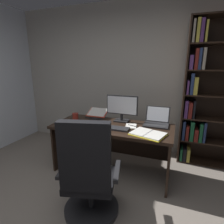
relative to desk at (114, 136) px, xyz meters
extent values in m
cube|color=#B2ADA3|center=(-0.07, 0.94, 0.79)|extent=(5.05, 0.12, 2.66)
cube|color=black|center=(0.00, -0.08, 0.18)|extent=(1.71, 0.72, 0.04)
cube|color=black|center=(-0.82, -0.08, -0.19)|extent=(0.03, 0.66, 0.69)
cube|color=black|center=(0.82, -0.08, -0.19)|extent=(0.03, 0.66, 0.69)
cube|color=black|center=(0.00, 0.26, -0.15)|extent=(1.59, 0.03, 0.48)
cube|color=black|center=(0.93, 0.69, 0.59)|extent=(0.02, 0.34, 2.25)
cube|color=black|center=(1.39, 0.85, 0.59)|extent=(0.93, 0.01, 2.25)
cube|color=black|center=(1.39, 0.69, -0.52)|extent=(0.88, 0.32, 0.02)
cube|color=#195633|center=(0.99, 0.65, -0.41)|extent=(0.04, 0.24, 0.21)
cube|color=black|center=(1.04, 0.64, -0.40)|extent=(0.05, 0.22, 0.22)
cube|color=gold|center=(1.10, 0.65, -0.41)|extent=(0.05, 0.25, 0.21)
cube|color=black|center=(1.39, 0.69, -0.15)|extent=(0.88, 0.32, 0.02)
cube|color=navy|center=(0.99, 0.65, 0.01)|extent=(0.04, 0.25, 0.31)
cube|color=maroon|center=(1.04, 0.64, -0.02)|extent=(0.04, 0.21, 0.23)
cube|color=#195633|center=(1.11, 0.66, 0.02)|extent=(0.05, 0.26, 0.32)
cube|color=maroon|center=(1.17, 0.66, -0.04)|extent=(0.06, 0.25, 0.20)
cube|color=#195633|center=(1.24, 0.65, 0.01)|extent=(0.05, 0.24, 0.29)
cube|color=navy|center=(1.29, 0.64, 0.02)|extent=(0.03, 0.22, 0.32)
cube|color=black|center=(1.39, 0.69, 0.22)|extent=(0.88, 0.32, 0.02)
cube|color=#512D66|center=(0.99, 0.63, 0.36)|extent=(0.05, 0.20, 0.27)
cube|color=maroon|center=(1.05, 0.63, 0.35)|extent=(0.05, 0.19, 0.24)
cube|color=black|center=(1.10, 0.66, 0.37)|extent=(0.03, 0.27, 0.28)
cube|color=black|center=(1.39, 0.69, 0.59)|extent=(0.88, 0.32, 0.02)
cube|color=#512D66|center=(0.98, 0.65, 0.71)|extent=(0.03, 0.24, 0.21)
cube|color=navy|center=(1.03, 0.64, 0.76)|extent=(0.04, 0.21, 0.31)
cube|color=gold|center=(1.09, 0.64, 0.73)|extent=(0.05, 0.22, 0.26)
cube|color=black|center=(1.39, 0.69, 0.96)|extent=(0.88, 0.32, 0.02)
cube|color=#512D66|center=(0.99, 0.63, 1.08)|extent=(0.05, 0.21, 0.20)
cube|color=maroon|center=(1.06, 0.66, 1.12)|extent=(0.04, 0.27, 0.29)
cube|color=navy|center=(1.10, 0.67, 1.12)|extent=(0.04, 0.27, 0.30)
cube|color=gray|center=(1.15, 0.64, 1.12)|extent=(0.04, 0.21, 0.30)
cube|color=black|center=(1.39, 0.69, 1.33)|extent=(0.88, 0.32, 0.02)
cube|color=gray|center=(0.98, 0.64, 1.50)|extent=(0.03, 0.22, 0.31)
cube|color=gold|center=(1.04, 0.66, 1.50)|extent=(0.04, 0.25, 0.32)
cube|color=#512D66|center=(1.09, 0.63, 1.50)|extent=(0.04, 0.20, 0.31)
cube|color=gold|center=(1.14, 0.66, 1.49)|extent=(0.03, 0.26, 0.28)
cylinder|color=#232326|center=(0.06, -0.89, -0.51)|extent=(0.60, 0.60, 0.05)
cylinder|color=#232326|center=(0.06, -0.89, -0.33)|extent=(0.06, 0.06, 0.30)
cube|color=black|center=(0.06, -0.89, -0.15)|extent=(0.60, 0.59, 0.07)
cube|color=black|center=(0.11, -1.08, 0.23)|extent=(0.48, 0.21, 0.68)
cube|color=#232326|center=(-0.21, -0.96, -0.02)|extent=(0.14, 0.38, 0.04)
cube|color=#232326|center=(0.33, -0.82, -0.02)|extent=(0.14, 0.38, 0.04)
cube|color=#232326|center=(0.07, 0.15, 0.21)|extent=(0.22, 0.16, 0.02)
cylinder|color=#232326|center=(0.07, 0.15, 0.26)|extent=(0.04, 0.04, 0.09)
cube|color=#232326|center=(0.07, 0.16, 0.45)|extent=(0.48, 0.02, 0.29)
cube|color=white|center=(0.07, 0.14, 0.45)|extent=(0.45, 0.00, 0.26)
cube|color=#232326|center=(0.59, 0.11, 0.21)|extent=(0.34, 0.24, 0.02)
cube|color=#2D2D30|center=(0.59, 0.10, 0.22)|extent=(0.29, 0.13, 0.00)
cube|color=#232326|center=(0.59, 0.27, 0.33)|extent=(0.34, 0.07, 0.23)
cube|color=white|center=(0.59, 0.27, 0.33)|extent=(0.31, 0.06, 0.20)
cube|color=#232326|center=(0.07, -0.21, 0.21)|extent=(0.42, 0.15, 0.02)
ellipsoid|color=#232326|center=(-0.23, -0.21, 0.22)|extent=(0.06, 0.10, 0.04)
cube|color=#232326|center=(-0.38, 0.13, 0.20)|extent=(0.14, 0.12, 0.01)
cube|color=#232326|center=(-0.38, 0.09, 0.21)|extent=(0.29, 0.01, 0.01)
cube|color=#DB422D|center=(-0.38, 0.25, 0.27)|extent=(0.33, 0.24, 0.10)
cube|color=silver|center=(-0.38, 0.25, 0.28)|extent=(0.30, 0.22, 0.09)
cube|color=yellow|center=(0.45, -0.23, 0.20)|extent=(0.28, 0.35, 0.01)
cube|color=yellow|center=(0.64, -0.29, 0.20)|extent=(0.28, 0.35, 0.01)
cube|color=silver|center=(0.45, -0.23, 0.21)|extent=(0.26, 0.33, 0.02)
cube|color=silver|center=(0.64, -0.29, 0.21)|extent=(0.26, 0.33, 0.02)
cylinder|color=#B7B7BC|center=(0.54, -0.26, 0.21)|extent=(0.10, 0.27, 0.02)
cube|color=silver|center=(0.27, -0.03, 0.20)|extent=(0.19, 0.23, 0.01)
cylinder|color=black|center=(0.29, -0.03, 0.21)|extent=(0.14, 0.05, 0.01)
cylinder|color=maroon|center=(-0.67, 0.02, 0.24)|extent=(0.09, 0.09, 0.10)
camera|label=1|loc=(0.85, -2.38, 1.03)|focal=28.87mm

